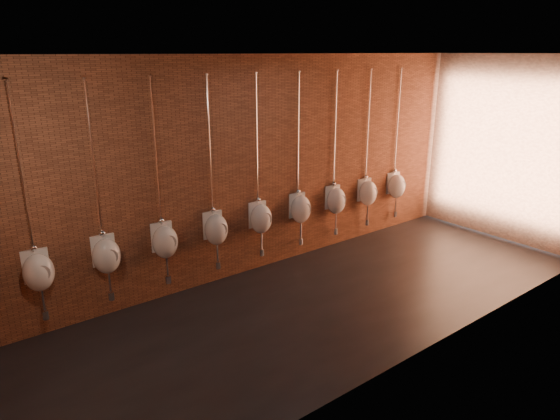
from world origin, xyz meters
The scene contains 11 objects.
ground centered at (0.00, 0.00, 0.00)m, with size 8.50×8.50×0.00m, color black.
room_shell centered at (0.00, 0.00, 2.01)m, with size 8.54×3.04×3.22m.
urinal_0 centered at (-3.12, 1.38, 0.86)m, with size 0.38×0.34×2.71m.
urinal_1 centered at (-2.34, 1.38, 0.86)m, with size 0.38×0.34×2.71m.
urinal_2 centered at (-1.56, 1.38, 0.86)m, with size 0.38×0.34×2.71m.
urinal_3 centered at (-0.79, 1.38, 0.86)m, with size 0.38×0.34×2.71m.
urinal_4 centered at (-0.01, 1.38, 0.86)m, with size 0.38×0.34×2.71m.
urinal_5 centered at (0.76, 1.38, 0.86)m, with size 0.38×0.34×2.71m.
urinal_6 centered at (1.54, 1.38, 0.86)m, with size 0.38×0.34×2.71m.
urinal_7 centered at (2.31, 1.38, 0.86)m, with size 0.38×0.34×2.71m.
urinal_8 centered at (3.09, 1.38, 0.86)m, with size 0.38×0.34×2.71m.
Camera 1 is at (-4.11, -4.39, 3.23)m, focal length 32.00 mm.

